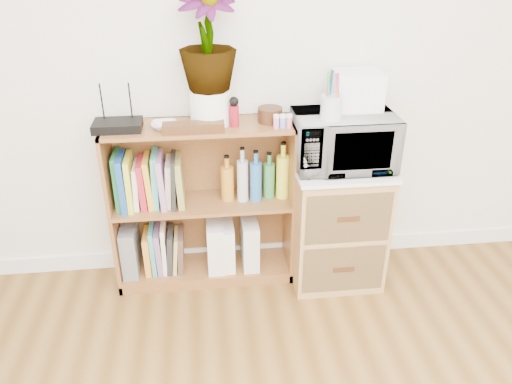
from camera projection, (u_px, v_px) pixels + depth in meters
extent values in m
cube|color=white|center=(262.00, 250.00, 3.15)|extent=(4.00, 0.02, 0.10)
cube|color=brown|center=(203.00, 205.00, 2.80)|extent=(1.00, 0.30, 0.95)
cube|color=#9E7542|center=(335.00, 223.00, 2.86)|extent=(0.50, 0.45, 0.70)
imported|color=silver|center=(343.00, 140.00, 2.62)|extent=(0.52, 0.35, 0.29)
cylinder|color=silver|center=(331.00, 107.00, 2.46)|extent=(0.11, 0.11, 0.12)
cube|color=white|center=(356.00, 90.00, 2.59)|extent=(0.25, 0.20, 0.19)
cube|color=black|center=(118.00, 125.00, 2.51)|extent=(0.24, 0.16, 0.04)
imported|color=silver|center=(164.00, 125.00, 2.53)|extent=(0.13, 0.13, 0.03)
cylinder|color=white|center=(210.00, 107.00, 2.56)|extent=(0.21, 0.21, 0.18)
imported|color=#317B37|center=(207.00, 39.00, 2.40)|extent=(0.28, 0.28, 0.50)
cube|color=#3A1C10|center=(194.00, 127.00, 2.47)|extent=(0.31, 0.08, 0.05)
cylinder|color=maroon|center=(234.00, 116.00, 2.53)|extent=(0.05, 0.05, 0.11)
cylinder|color=#321C0D|center=(270.00, 115.00, 2.61)|extent=(0.13, 0.13, 0.08)
cube|color=pink|center=(283.00, 122.00, 2.53)|extent=(0.11, 0.04, 0.06)
cube|color=slate|center=(130.00, 249.00, 2.87)|extent=(0.09, 0.23, 0.29)
cube|color=white|center=(215.00, 244.00, 2.91)|extent=(0.09, 0.24, 0.30)
cube|color=white|center=(226.00, 245.00, 2.92)|extent=(0.09, 0.22, 0.28)
cube|color=silver|center=(250.00, 242.00, 2.93)|extent=(0.09, 0.23, 0.29)
cube|color=#1F743C|center=(118.00, 181.00, 2.67)|extent=(0.03, 0.20, 0.31)
cube|color=#1A489D|center=(124.00, 181.00, 2.67)|extent=(0.04, 0.20, 0.31)
cube|color=yellow|center=(130.00, 181.00, 2.68)|extent=(0.03, 0.20, 0.30)
cube|color=white|center=(137.00, 186.00, 2.69)|extent=(0.04, 0.20, 0.24)
cube|color=#AD1D30|center=(143.00, 183.00, 2.69)|extent=(0.04, 0.20, 0.27)
cube|color=gold|center=(149.00, 182.00, 2.69)|extent=(0.04, 0.20, 0.28)
cube|color=teal|center=(155.00, 180.00, 2.69)|extent=(0.04, 0.20, 0.30)
cube|color=#A372AC|center=(162.00, 180.00, 2.70)|extent=(0.04, 0.20, 0.29)
cube|color=beige|center=(169.00, 183.00, 2.71)|extent=(0.04, 0.20, 0.25)
cube|color=black|center=(174.00, 180.00, 2.70)|extent=(0.03, 0.20, 0.28)
cube|color=olive|center=(180.00, 181.00, 2.71)|extent=(0.04, 0.20, 0.27)
cylinder|color=#BA7C23|center=(227.00, 180.00, 2.74)|extent=(0.07, 0.07, 0.26)
cylinder|color=silver|center=(242.00, 175.00, 2.74)|extent=(0.06, 0.06, 0.31)
cylinder|color=blue|center=(256.00, 176.00, 2.75)|extent=(0.06, 0.06, 0.29)
cylinder|color=#318747|center=(269.00, 177.00, 2.76)|extent=(0.06, 0.06, 0.26)
cylinder|color=yellow|center=(283.00, 172.00, 2.76)|extent=(0.07, 0.07, 0.32)
cylinder|color=silver|center=(298.00, 172.00, 2.77)|extent=(0.06, 0.06, 0.30)
cube|color=orange|center=(148.00, 251.00, 2.89)|extent=(0.03, 0.19, 0.24)
cube|color=teal|center=(154.00, 248.00, 2.89)|extent=(0.03, 0.19, 0.28)
cube|color=slate|center=(159.00, 249.00, 2.90)|extent=(0.04, 0.19, 0.26)
cube|color=#FFD9C6|center=(165.00, 246.00, 2.89)|extent=(0.03, 0.19, 0.30)
cube|color=#252525|center=(170.00, 249.00, 2.91)|extent=(0.05, 0.19, 0.25)
cube|color=tan|center=(176.00, 250.00, 2.91)|extent=(0.04, 0.19, 0.23)
cube|color=#4E362C|center=(181.00, 249.00, 2.91)|extent=(0.04, 0.19, 0.24)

